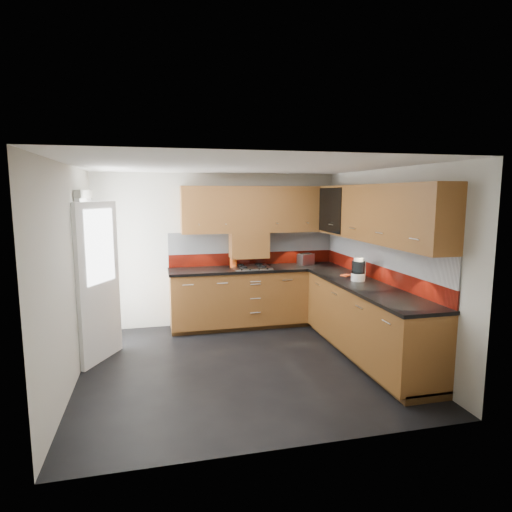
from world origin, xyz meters
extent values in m
cube|color=black|center=(0.00, 0.00, -0.01)|extent=(4.00, 3.80, 0.02)
cube|color=white|center=(0.00, 0.00, 2.45)|extent=(4.00, 3.80, 0.10)
cube|color=beige|center=(0.00, 1.84, 1.20)|extent=(4.00, 0.08, 2.64)
cube|color=beige|center=(0.00, -1.84, 1.20)|extent=(4.00, 0.08, 2.64)
cube|color=beige|center=(-1.94, 0.00, 1.20)|extent=(0.08, 3.80, 2.64)
cube|color=beige|center=(1.94, 0.00, 1.20)|extent=(0.08, 3.80, 2.64)
cube|color=brown|center=(0.55, 1.50, 0.48)|extent=(2.70, 0.60, 0.95)
cube|color=brown|center=(1.60, -0.10, 0.48)|extent=(0.60, 2.60, 0.95)
cube|color=#432A12|center=(0.55, 1.53, 0.05)|extent=(2.70, 0.54, 0.10)
cube|color=#432A12|center=(1.63, -0.10, 0.05)|extent=(0.54, 2.60, 0.10)
cube|color=black|center=(0.54, 1.49, 0.92)|extent=(2.72, 0.62, 0.04)
cube|color=black|center=(1.59, -0.12, 0.92)|extent=(0.62, 2.60, 0.04)
cube|color=maroon|center=(0.55, 1.79, 1.04)|extent=(2.70, 0.02, 0.20)
cube|color=silver|center=(0.55, 1.79, 1.31)|extent=(2.70, 0.02, 0.34)
cube|color=maroon|center=(1.89, 0.20, 1.04)|extent=(0.02, 3.20, 0.20)
cube|color=silver|center=(1.89, 0.20, 1.31)|extent=(0.02, 3.20, 0.34)
cube|color=brown|center=(0.65, 1.64, 1.84)|extent=(2.50, 0.33, 0.72)
cube|color=brown|center=(1.73, 0.04, 1.84)|extent=(0.33, 2.87, 0.72)
cube|color=silver|center=(0.50, 1.46, 1.63)|extent=(1.80, 0.01, 0.16)
cube|color=silver|center=(1.56, 0.00, 1.63)|extent=(0.01, 2.00, 0.16)
cube|color=brown|center=(0.45, 1.64, 1.28)|extent=(0.60, 0.33, 0.40)
cube|color=black|center=(1.56, 1.07, 1.84)|extent=(0.01, 0.80, 0.66)
cube|color=#FFD18C|center=(1.87, 1.07, 1.84)|extent=(0.01, 0.76, 0.64)
cube|color=black|center=(1.73, 1.07, 1.86)|extent=(0.29, 0.76, 0.01)
cylinder|color=black|center=(1.73, 0.82, 1.96)|extent=(0.07, 0.07, 0.16)
cylinder|color=black|center=(1.73, 0.97, 1.96)|extent=(0.07, 0.07, 0.16)
cylinder|color=white|center=(1.73, 1.12, 1.96)|extent=(0.07, 0.07, 0.16)
cylinder|color=black|center=(1.73, 1.27, 1.96)|extent=(0.07, 0.07, 0.16)
cube|color=white|center=(-1.86, 0.90, 1.02)|extent=(0.06, 0.95, 2.04)
cube|color=white|center=(-1.68, 0.55, 1.00)|extent=(0.42, 0.73, 1.98)
cube|color=white|center=(-1.65, 0.55, 1.45)|extent=(0.28, 0.50, 0.90)
cube|color=silver|center=(0.45, 1.48, 0.95)|extent=(0.58, 0.50, 0.02)
torus|color=black|center=(0.30, 1.36, 0.98)|extent=(0.13, 0.13, 0.02)
torus|color=black|center=(0.60, 1.36, 0.98)|extent=(0.13, 0.13, 0.02)
torus|color=black|center=(0.30, 1.60, 0.98)|extent=(0.13, 0.13, 0.02)
torus|color=black|center=(0.60, 1.60, 0.98)|extent=(0.13, 0.13, 0.02)
cube|color=black|center=(0.45, 1.24, 0.96)|extent=(0.44, 0.04, 0.02)
cylinder|color=#C94812|center=(0.19, 1.59, 1.01)|extent=(0.11, 0.11, 0.14)
cylinder|color=brown|center=(0.19, 1.61, 1.18)|extent=(0.06, 0.02, 0.28)
cylinder|color=brown|center=(0.20, 1.61, 1.17)|extent=(0.05, 0.03, 0.26)
cylinder|color=brown|center=(0.19, 1.61, 1.19)|extent=(0.06, 0.02, 0.30)
cylinder|color=brown|center=(0.21, 1.60, 1.16)|extent=(0.03, 0.04, 0.24)
cylinder|color=brown|center=(0.18, 1.60, 1.18)|extent=(0.04, 0.04, 0.27)
cube|color=silver|center=(1.39, 1.59, 1.03)|extent=(0.29, 0.23, 0.17)
cube|color=black|center=(1.39, 1.59, 1.12)|extent=(0.19, 0.09, 0.01)
cube|color=black|center=(1.39, 1.63, 1.12)|extent=(0.19, 0.09, 0.01)
cylinder|color=white|center=(1.61, 0.18, 0.99)|extent=(0.18, 0.18, 0.10)
cylinder|color=black|center=(1.61, 0.18, 1.12)|extent=(0.17, 0.17, 0.16)
cylinder|color=white|center=(1.61, 0.18, 1.23)|extent=(0.12, 0.12, 0.04)
cylinder|color=white|center=(1.72, 0.31, 1.07)|extent=(0.15, 0.15, 0.26)
cube|color=#EC481A|center=(1.61, 0.53, 0.95)|extent=(0.16, 0.15, 0.01)
camera|label=1|loc=(-0.99, -4.91, 2.08)|focal=30.00mm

